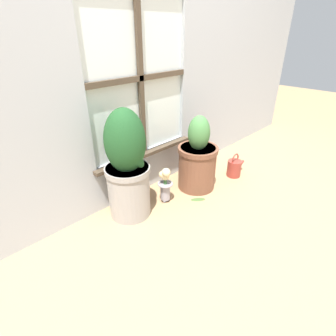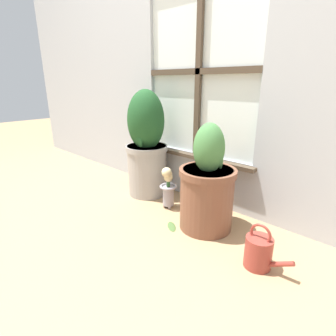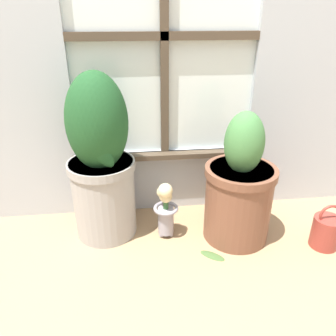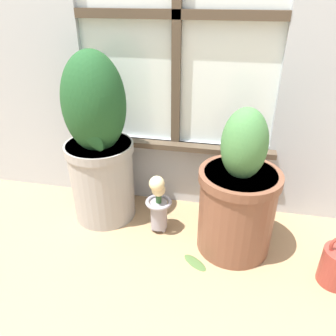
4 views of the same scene
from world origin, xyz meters
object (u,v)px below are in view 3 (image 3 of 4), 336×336
Objects in this scene: potted_plant_left at (101,163)px; potted_plant_right at (239,190)px; watering_can at (326,231)px; flower_vase at (165,208)px.

potted_plant_left is 1.26× the size of potted_plant_right.
potted_plant_left is at bearing 167.01° from watering_can.
potted_plant_left is 0.60m from potted_plant_right.
potted_plant_left is 1.01m from watering_can.
flower_vase is (0.27, -0.07, -0.20)m from potted_plant_left.
flower_vase is 1.30× the size of watering_can.
potted_plant_left is at bearing 170.34° from potted_plant_right.
potted_plant_left is at bearing 165.84° from flower_vase.
watering_can is at bearing -12.53° from flower_vase.
watering_can is (0.68, -0.15, -0.07)m from flower_vase.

